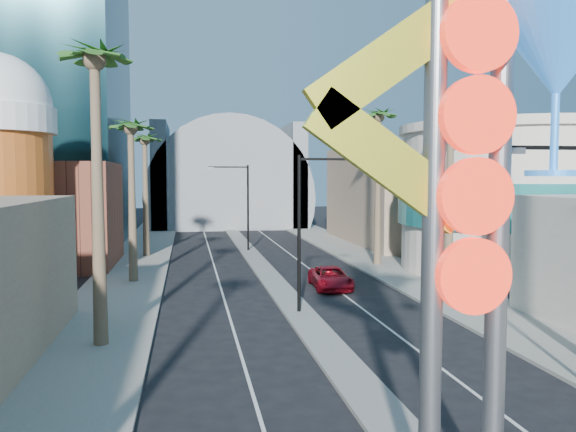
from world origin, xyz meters
The scene contains 16 objects.
sidewalk_west centered at (-9.50, 35.00, 0.07)m, with size 5.00×100.00×0.15m, color gray.
sidewalk_east centered at (9.50, 35.00, 0.07)m, with size 5.00×100.00×0.15m, color gray.
median centered at (0.00, 38.00, 0.07)m, with size 1.60×84.00×0.15m, color gray.
brick_filler_west centered at (-16.00, 38.00, 4.00)m, with size 10.00×10.00×8.00m, color brown.
filler_east centered at (16.00, 48.00, 5.00)m, with size 10.00×20.00×10.00m, color #9F7D66.
turquoise_building centered at (18.00, 30.00, 5.25)m, with size 16.60×16.60×10.60m.
canopy centered at (0.00, 72.00, 4.31)m, with size 22.00×16.00×22.00m.
neon_sign centered at (0.82, 2.96, 7.31)m, with size 6.53×2.60×12.55m.
streetlight_0 centered at (0.55, 20.00, 4.88)m, with size 3.79×0.25×8.00m.
streetlight_1 centered at (-0.55, 44.00, 4.88)m, with size 3.79×0.25×8.00m.
palm_1 centered at (-9.00, 16.00, 10.82)m, with size 2.40×2.40×12.70m.
palm_2 centered at (-9.00, 30.00, 9.48)m, with size 2.40×2.40×11.20m.
palm_3 centered at (-9.00, 42.00, 9.48)m, with size 2.40×2.40×11.20m.
palm_6 centered at (9.00, 22.00, 9.93)m, with size 2.40×2.40×11.70m.
palm_7 centered at (9.00, 34.00, 10.82)m, with size 2.40×2.40×12.70m.
red_pickup centered at (3.20, 26.05, 0.66)m, with size 2.21×4.78×1.33m, color maroon.
Camera 1 is at (-5.47, -7.35, 6.93)m, focal length 35.00 mm.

